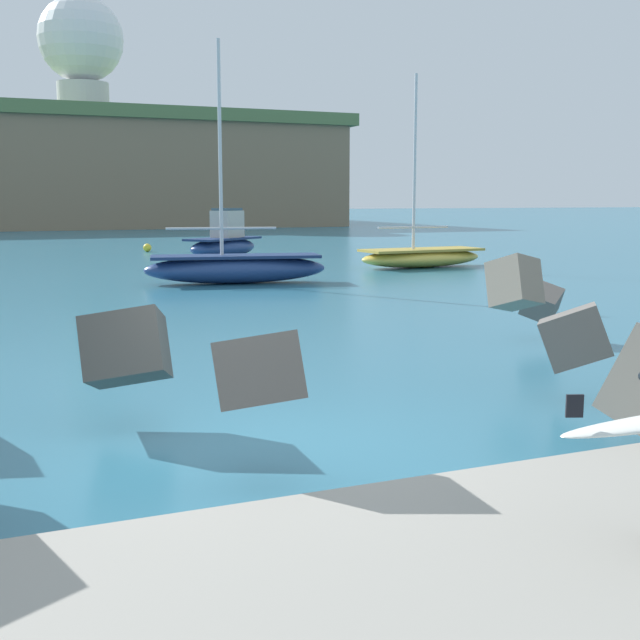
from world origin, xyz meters
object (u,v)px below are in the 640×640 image
Objects in this scene: boat_mid_left at (224,242)px; mooring_buoy_inner at (147,248)px; boat_near_centre at (236,267)px; boat_mid_centre at (422,256)px; radar_dome at (81,46)px.

boat_mid_left is 6.24m from mooring_buoy_inner.
boat_mid_centre is at bearing 19.47° from boat_near_centre.
boat_mid_left is 10.59× the size of mooring_buoy_inner.
boat_near_centre is at bearing -160.53° from boat_mid_centre.
mooring_buoy_inner is at bearing 115.29° from boat_mid_left.
radar_dome reaches higher than boat_mid_left.
boat_mid_left is 51.81m from radar_dome.
boat_mid_centre reaches higher than boat_mid_left.
radar_dome is at bearing 90.84° from boat_mid_left.
mooring_buoy_inner is 0.04× the size of radar_dome.
boat_mid_left reaches higher than mooring_buoy_inner.
boat_mid_left is at bearing 76.05° from boat_near_centre.
boat_near_centre reaches higher than mooring_buoy_inner.
boat_near_centre is 1.69× the size of boat_mid_left.
mooring_buoy_inner is at bearing 89.24° from boat_near_centre.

